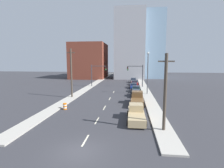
{
  "coord_description": "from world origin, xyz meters",
  "views": [
    {
      "loc": [
        4.15,
        -12.93,
        7.29
      ],
      "look_at": [
        -0.13,
        25.14,
        2.2
      ],
      "focal_mm": 28.0,
      "sensor_mm": 36.0,
      "label": 1
    }
  ],
  "objects_px": {
    "traffic_signal_right": "(138,73)",
    "utility_pole_left_mid": "(71,73)",
    "sedan_green": "(136,89)",
    "sedan_red": "(134,83)",
    "sedan_blue": "(134,86)",
    "street_lamp": "(148,70)",
    "traffic_signal_left": "(96,72)",
    "utility_pole_right_near": "(165,92)",
    "pickup_truck_brown": "(137,99)",
    "sedan_gray": "(133,80)",
    "sedan_black": "(136,93)",
    "pickup_truck_tan": "(136,114)",
    "traffic_barrel": "(65,106)"
  },
  "relations": [
    {
      "from": "sedan_red",
      "to": "sedan_gray",
      "type": "xyz_separation_m",
      "value": [
        -0.27,
        6.26,
        0.02
      ]
    },
    {
      "from": "utility_pole_right_near",
      "to": "traffic_barrel",
      "type": "distance_m",
      "value": 15.46
    },
    {
      "from": "traffic_signal_left",
      "to": "sedan_green",
      "type": "relative_size",
      "value": 1.38
    },
    {
      "from": "traffic_barrel",
      "to": "sedan_black",
      "type": "height_order",
      "value": "sedan_black"
    },
    {
      "from": "traffic_signal_right",
      "to": "utility_pole_left_mid",
      "type": "xyz_separation_m",
      "value": [
        -13.49,
        -15.33,
        0.9
      ]
    },
    {
      "from": "traffic_signal_left",
      "to": "pickup_truck_tan",
      "type": "relative_size",
      "value": 1.03
    },
    {
      "from": "sedan_blue",
      "to": "sedan_green",
      "type": "bearing_deg",
      "value": -85.52
    },
    {
      "from": "utility_pole_left_mid",
      "to": "sedan_green",
      "type": "distance_m",
      "value": 15.89
    },
    {
      "from": "utility_pole_left_mid",
      "to": "sedan_black",
      "type": "bearing_deg",
      "value": 13.18
    },
    {
      "from": "street_lamp",
      "to": "pickup_truck_brown",
      "type": "xyz_separation_m",
      "value": [
        -2.41,
        -8.87,
        -4.4
      ]
    },
    {
      "from": "utility_pole_right_near",
      "to": "pickup_truck_brown",
      "type": "relative_size",
      "value": 1.31
    },
    {
      "from": "utility_pole_right_near",
      "to": "sedan_gray",
      "type": "relative_size",
      "value": 1.9
    },
    {
      "from": "traffic_signal_right",
      "to": "pickup_truck_tan",
      "type": "xyz_separation_m",
      "value": [
        -1.14,
        -27.25,
        -3.27
      ]
    },
    {
      "from": "utility_pole_left_mid",
      "to": "traffic_signal_left",
      "type": "bearing_deg",
      "value": 83.69
    },
    {
      "from": "utility_pole_left_mid",
      "to": "sedan_blue",
      "type": "bearing_deg",
      "value": 48.24
    },
    {
      "from": "street_lamp",
      "to": "pickup_truck_brown",
      "type": "bearing_deg",
      "value": -105.2
    },
    {
      "from": "pickup_truck_brown",
      "to": "sedan_green",
      "type": "relative_size",
      "value": 1.37
    },
    {
      "from": "utility_pole_right_near",
      "to": "sedan_blue",
      "type": "distance_m",
      "value": 29.26
    },
    {
      "from": "traffic_signal_left",
      "to": "pickup_truck_tan",
      "type": "xyz_separation_m",
      "value": [
        10.66,
        -27.25,
        -3.27
      ]
    },
    {
      "from": "sedan_blue",
      "to": "sedan_gray",
      "type": "relative_size",
      "value": 1.12
    },
    {
      "from": "utility_pole_left_mid",
      "to": "sedan_red",
      "type": "height_order",
      "value": "utility_pole_left_mid"
    },
    {
      "from": "street_lamp",
      "to": "sedan_green",
      "type": "xyz_separation_m",
      "value": [
        -2.33,
        3.4,
        -4.61
      ]
    },
    {
      "from": "traffic_signal_right",
      "to": "traffic_barrel",
      "type": "xyz_separation_m",
      "value": [
        -11.73,
        -23.58,
        -3.57
      ]
    },
    {
      "from": "traffic_signal_left",
      "to": "traffic_signal_right",
      "type": "relative_size",
      "value": 1.0
    },
    {
      "from": "traffic_signal_right",
      "to": "utility_pole_left_mid",
      "type": "bearing_deg",
      "value": -131.36
    },
    {
      "from": "traffic_barrel",
      "to": "pickup_truck_tan",
      "type": "distance_m",
      "value": 11.21
    },
    {
      "from": "sedan_gray",
      "to": "utility_pole_left_mid",
      "type": "bearing_deg",
      "value": -114.98
    },
    {
      "from": "pickup_truck_tan",
      "to": "sedan_black",
      "type": "height_order",
      "value": "pickup_truck_tan"
    },
    {
      "from": "utility_pole_left_mid",
      "to": "sedan_blue",
      "type": "relative_size",
      "value": 2.04
    },
    {
      "from": "utility_pole_right_near",
      "to": "sedan_black",
      "type": "xyz_separation_m",
      "value": [
        -2.46,
        18.08,
        -3.5
      ]
    },
    {
      "from": "traffic_signal_left",
      "to": "utility_pole_right_near",
      "type": "xyz_separation_m",
      "value": [
        13.43,
        -30.44,
        0.1
      ]
    },
    {
      "from": "sedan_green",
      "to": "traffic_signal_right",
      "type": "bearing_deg",
      "value": 85.89
    },
    {
      "from": "pickup_truck_tan",
      "to": "sedan_black",
      "type": "xyz_separation_m",
      "value": [
        0.31,
        14.89,
        -0.13
      ]
    },
    {
      "from": "traffic_barrel",
      "to": "street_lamp",
      "type": "bearing_deg",
      "value": 44.6
    },
    {
      "from": "pickup_truck_brown",
      "to": "sedan_red",
      "type": "height_order",
      "value": "pickup_truck_brown"
    },
    {
      "from": "traffic_signal_left",
      "to": "utility_pole_right_near",
      "type": "distance_m",
      "value": 33.27
    },
    {
      "from": "traffic_barrel",
      "to": "sedan_blue",
      "type": "distance_m",
      "value": 24.45
    },
    {
      "from": "pickup_truck_brown",
      "to": "sedan_red",
      "type": "relative_size",
      "value": 1.39
    },
    {
      "from": "traffic_signal_left",
      "to": "pickup_truck_tan",
      "type": "height_order",
      "value": "traffic_signal_left"
    },
    {
      "from": "sedan_blue",
      "to": "utility_pole_right_near",
      "type": "bearing_deg",
      "value": -85.19
    },
    {
      "from": "pickup_truck_tan",
      "to": "sedan_green",
      "type": "bearing_deg",
      "value": 88.08
    },
    {
      "from": "sedan_green",
      "to": "sedan_gray",
      "type": "distance_m",
      "value": 17.96
    },
    {
      "from": "pickup_truck_tan",
      "to": "traffic_barrel",
      "type": "bearing_deg",
      "value": 160.28
    },
    {
      "from": "pickup_truck_brown",
      "to": "sedan_blue",
      "type": "relative_size",
      "value": 1.3
    },
    {
      "from": "sedan_green",
      "to": "sedan_red",
      "type": "bearing_deg",
      "value": 92.36
    },
    {
      "from": "sedan_gray",
      "to": "pickup_truck_tan",
      "type": "bearing_deg",
      "value": -89.81
    },
    {
      "from": "utility_pole_right_near",
      "to": "traffic_barrel",
      "type": "relative_size",
      "value": 8.47
    },
    {
      "from": "traffic_signal_left",
      "to": "street_lamp",
      "type": "bearing_deg",
      "value": -37.67
    },
    {
      "from": "traffic_barrel",
      "to": "street_lamp",
      "type": "height_order",
      "value": "street_lamp"
    },
    {
      "from": "traffic_signal_left",
      "to": "sedan_black",
      "type": "relative_size",
      "value": 1.32
    }
  ]
}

